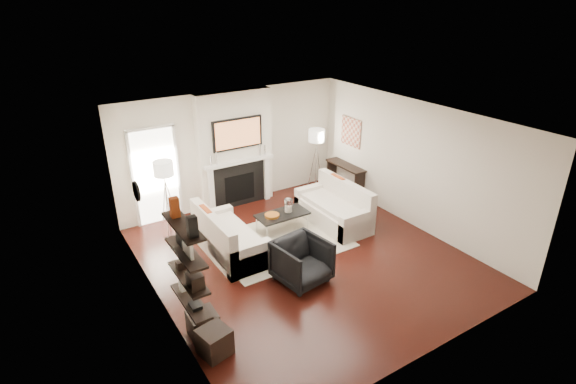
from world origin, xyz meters
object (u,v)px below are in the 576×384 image
coffee_table (282,214)px  lamp_left_shade (163,168)px  lamp_right_shade (317,135)px  ottoman_near (203,325)px  loveseat_left_base (230,244)px  loveseat_right_base (333,215)px  armchair (302,260)px

coffee_table → lamp_left_shade: lamp_left_shade is taller
lamp_right_shade → ottoman_near: (-4.52, -3.51, -1.25)m
coffee_table → lamp_left_shade: 2.59m
loveseat_left_base → ottoman_near: (-1.33, -1.87, -0.01)m
loveseat_right_base → ottoman_near: size_ratio=4.50×
lamp_right_shade → ottoman_near: 5.86m
loveseat_right_base → coffee_table: 1.17m
loveseat_left_base → ottoman_near: loveseat_left_base is taller
loveseat_right_base → ottoman_near: bearing=-154.4°
loveseat_left_base → lamp_left_shade: bearing=116.3°
coffee_table → lamp_right_shade: size_ratio=2.75×
loveseat_right_base → armchair: bearing=-141.1°
armchair → lamp_left_shade: bearing=107.2°
armchair → coffee_table: bearing=61.2°
loveseat_left_base → coffee_table: same height
ottoman_near → lamp_right_shade: bearing=37.8°
ottoman_near → armchair: bearing=10.7°
coffee_table → lamp_left_shade: bearing=148.9°
lamp_left_shade → lamp_right_shade: 3.91m
lamp_left_shade → ottoman_near: (-0.62, -3.31, -1.25)m
loveseat_right_base → lamp_left_shade: (-3.15, 1.50, 1.24)m
loveseat_right_base → lamp_left_shade: bearing=154.6°
loveseat_right_base → lamp_left_shade: 3.70m
loveseat_left_base → lamp_left_shade: 2.03m
loveseat_right_base → lamp_right_shade: bearing=66.3°
loveseat_left_base → lamp_right_shade: bearing=27.3°
lamp_left_shade → loveseat_right_base: bearing=-25.4°
coffee_table → armchair: 1.82m
loveseat_left_base → lamp_right_shade: lamp_right_shade is taller
loveseat_left_base → lamp_right_shade: 3.79m
coffee_table → lamp_left_shade: size_ratio=2.75×
loveseat_left_base → lamp_right_shade: size_ratio=4.50×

